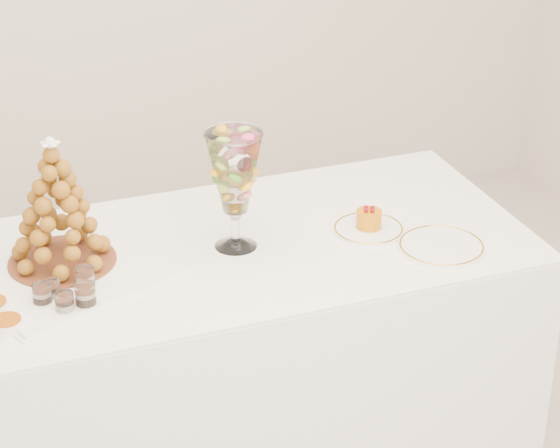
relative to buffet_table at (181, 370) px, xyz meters
name	(u,v)px	position (x,y,z in m)	size (l,w,h in m)	color
buffet_table	(181,370)	(0.00, 0.00, 0.00)	(2.18, 0.95, 0.81)	white
lace_tray	(72,275)	(-0.31, -0.01, 0.42)	(0.53, 0.40, 0.02)	white
macaron_vase	(234,174)	(0.19, -0.01, 0.64)	(0.17, 0.17, 0.36)	white
cake_plate	(368,229)	(0.59, -0.08, 0.41)	(0.22, 0.22, 0.01)	white
spare_plate	(441,247)	(0.74, -0.27, 0.41)	(0.26, 0.26, 0.01)	white
verrine_a	(42,296)	(-0.42, -0.13, 0.44)	(0.05, 0.05, 0.07)	white
verrine_b	(52,291)	(-0.39, -0.11, 0.44)	(0.05, 0.05, 0.06)	white
verrine_c	(85,279)	(-0.29, -0.09, 0.44)	(0.05, 0.05, 0.07)	white
verrine_d	(65,304)	(-0.37, -0.19, 0.44)	(0.05, 0.05, 0.07)	white
verrine_e	(86,297)	(-0.31, -0.19, 0.45)	(0.06, 0.06, 0.08)	white
ramekin_front	(7,325)	(-0.53, -0.20, 0.42)	(0.09, 0.09, 0.03)	white
croquembouche	(56,203)	(-0.32, 0.06, 0.61)	(0.31, 0.31, 0.39)	brown
mousse_cake	(369,219)	(0.60, -0.08, 0.45)	(0.08, 0.08, 0.07)	#C47109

